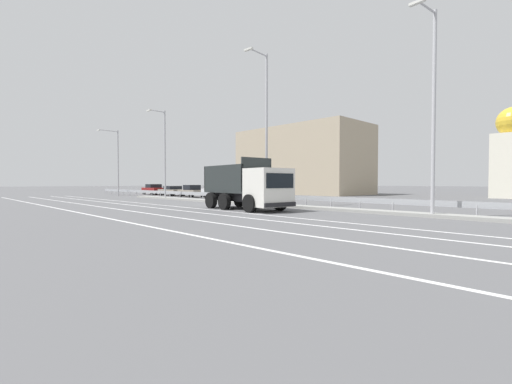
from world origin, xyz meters
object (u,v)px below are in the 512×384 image
(street_lamp_0, at_px, (116,159))
(parked_car_1, at_px, (172,191))
(median_road_sign, at_px, (251,187))
(street_lamp_2, at_px, (265,123))
(street_lamp_1, at_px, (164,151))
(street_lamp_3, at_px, (433,104))
(dump_truck, at_px, (254,190))
(parked_car_3, at_px, (222,191))
(parked_car_0, at_px, (154,189))
(parked_car_2, at_px, (192,191))

(street_lamp_0, bearing_deg, parked_car_1, 42.82)
(median_road_sign, relative_size, street_lamp_2, 0.23)
(street_lamp_0, relative_size, street_lamp_1, 0.94)
(street_lamp_1, distance_m, street_lamp_3, 25.99)
(street_lamp_0, bearing_deg, dump_truck, -6.56)
(dump_truck, xyz_separation_m, street_lamp_2, (-2.17, 3.22, 4.72))
(parked_car_1, bearing_deg, parked_car_3, -89.69)
(street_lamp_0, distance_m, street_lamp_1, 13.00)
(parked_car_0, bearing_deg, dump_truck, 75.08)
(street_lamp_1, distance_m, parked_car_3, 7.34)
(street_lamp_3, bearing_deg, street_lamp_2, 179.75)
(median_road_sign, bearing_deg, street_lamp_3, -1.25)
(street_lamp_0, bearing_deg, parked_car_3, 15.49)
(street_lamp_1, distance_m, parked_car_0, 14.88)
(street_lamp_2, bearing_deg, parked_car_2, 164.12)
(dump_truck, height_order, parked_car_0, dump_truck)
(parked_car_0, bearing_deg, street_lamp_3, 83.27)
(parked_car_1, distance_m, parked_car_2, 5.14)
(dump_truck, bearing_deg, street_lamp_1, -95.56)
(street_lamp_1, height_order, parked_car_0, street_lamp_1)
(median_road_sign, height_order, street_lamp_0, street_lamp_0)
(dump_truck, relative_size, street_lamp_1, 0.74)
(street_lamp_1, xyz_separation_m, street_lamp_2, (14.61, 0.09, 0.98))
(median_road_sign, xyz_separation_m, street_lamp_1, (-12.85, -0.33, 3.65))
(median_road_sign, bearing_deg, street_lamp_2, -7.69)
(median_road_sign, xyz_separation_m, street_lamp_2, (1.76, -0.24, 4.63))
(median_road_sign, xyz_separation_m, street_lamp_0, (-25.85, -0.03, 3.45))
(street_lamp_2, relative_size, parked_car_0, 2.72)
(dump_truck, xyz_separation_m, parked_car_2, (-19.21, 8.07, -0.56))
(parked_car_0, bearing_deg, median_road_sign, 79.86)
(street_lamp_2, bearing_deg, street_lamp_1, -179.65)
(street_lamp_3, bearing_deg, parked_car_2, 170.22)
(street_lamp_2, xyz_separation_m, street_lamp_3, (11.38, -0.05, -0.51))
(street_lamp_3, distance_m, parked_car_0, 39.77)
(parked_car_2, bearing_deg, parked_car_1, 89.58)
(street_lamp_2, height_order, parked_car_3, street_lamp_2)
(median_road_sign, distance_m, street_lamp_2, 4.96)
(street_lamp_2, xyz_separation_m, parked_car_2, (-17.04, 4.85, -5.28))
(street_lamp_1, bearing_deg, parked_car_2, 116.20)
(street_lamp_2, height_order, parked_car_0, street_lamp_2)
(dump_truck, bearing_deg, parked_car_2, -107.78)
(median_road_sign, xyz_separation_m, street_lamp_3, (13.14, -0.29, 4.12))
(parked_car_2, xyz_separation_m, parked_car_3, (5.94, -0.07, 0.09))
(street_lamp_2, bearing_deg, median_road_sign, 172.31)
(street_lamp_0, distance_m, parked_car_0, 6.70)
(parked_car_1, bearing_deg, median_road_sign, -101.07)
(street_lamp_1, relative_size, street_lamp_2, 0.83)
(street_lamp_2, relative_size, street_lamp_3, 1.10)
(street_lamp_1, height_order, parked_car_1, street_lamp_1)
(street_lamp_0, height_order, street_lamp_2, street_lamp_2)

